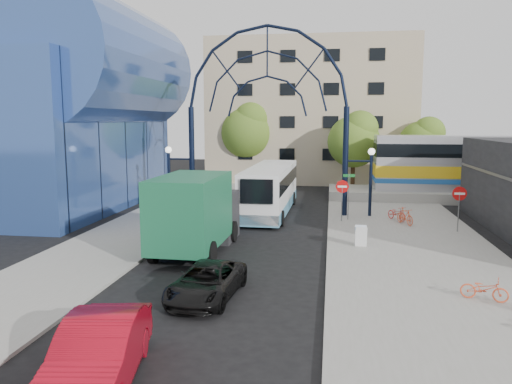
% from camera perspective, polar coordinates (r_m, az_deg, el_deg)
% --- Properties ---
extents(ground, '(120.00, 120.00, 0.00)m').
position_cam_1_polar(ground, '(19.37, -4.16, -10.26)').
color(ground, black).
rests_on(ground, ground).
extents(sidewalk_east, '(8.00, 56.00, 0.12)m').
position_cam_1_polar(sidewalk_east, '(23.07, 18.14, -7.47)').
color(sidewalk_east, gray).
rests_on(sidewalk_east, ground).
extents(plaza_west, '(5.00, 50.00, 0.12)m').
position_cam_1_polar(plaza_west, '(26.86, -14.98, -5.16)').
color(plaza_west, gray).
rests_on(plaza_west, ground).
extents(gateway_arch, '(13.64, 0.44, 12.10)m').
position_cam_1_polar(gateway_arch, '(32.28, 1.28, 12.48)').
color(gateway_arch, black).
rests_on(gateway_arch, ground).
extents(stop_sign, '(0.80, 0.07, 2.50)m').
position_cam_1_polar(stop_sign, '(30.21, 9.82, 0.19)').
color(stop_sign, slate).
rests_on(stop_sign, sidewalk_east).
extents(do_not_enter_sign, '(0.76, 0.07, 2.48)m').
position_cam_1_polar(do_not_enter_sign, '(29.06, 22.21, -0.65)').
color(do_not_enter_sign, slate).
rests_on(do_not_enter_sign, sidewalk_east).
extents(street_name_sign, '(0.70, 0.70, 2.80)m').
position_cam_1_polar(street_name_sign, '(30.80, 10.55, 0.58)').
color(street_name_sign, slate).
rests_on(street_name_sign, sidewalk_east).
extents(sandwich_board, '(0.55, 0.61, 0.99)m').
position_cam_1_polar(sandwich_board, '(24.54, 11.91, -4.67)').
color(sandwich_board, white).
rests_on(sandwich_board, sidewalk_east).
extents(transit_hall, '(16.50, 18.00, 14.50)m').
position_cam_1_polar(transit_hall, '(38.22, -22.19, 8.43)').
color(transit_hall, '#2F4D91').
rests_on(transit_hall, ground).
extents(apartment_block, '(20.00, 12.10, 14.00)m').
position_cam_1_polar(apartment_block, '(52.94, 6.38, 9.05)').
color(apartment_block, tan).
rests_on(apartment_block, ground).
extents(tree_north_a, '(4.48, 4.48, 7.00)m').
position_cam_1_polar(tree_north_a, '(43.92, 11.27, 6.02)').
color(tree_north_a, '#382314').
rests_on(tree_north_a, ground).
extents(tree_north_b, '(5.12, 5.12, 8.00)m').
position_cam_1_polar(tree_north_b, '(48.52, -0.90, 7.14)').
color(tree_north_b, '#382314').
rests_on(tree_north_b, ground).
extents(tree_north_c, '(4.16, 4.16, 6.50)m').
position_cam_1_polar(tree_north_c, '(46.58, 18.57, 5.46)').
color(tree_north_c, '#382314').
rests_on(tree_north_c, ground).
extents(city_bus, '(2.82, 11.41, 3.12)m').
position_cam_1_polar(city_bus, '(33.22, 1.65, 0.39)').
color(city_bus, white).
rests_on(city_bus, ground).
extents(green_truck, '(2.96, 7.35, 3.68)m').
position_cam_1_polar(green_truck, '(23.57, -6.79, -2.36)').
color(green_truck, black).
rests_on(green_truck, ground).
extents(black_suv, '(2.33, 4.43, 1.19)m').
position_cam_1_polar(black_suv, '(17.59, -5.66, -10.17)').
color(black_suv, black).
rests_on(black_suv, ground).
extents(red_sedan, '(2.50, 5.00, 1.57)m').
position_cam_1_polar(red_sedan, '(12.63, -17.60, -17.17)').
color(red_sedan, '#9F0919').
rests_on(red_sedan, ground).
extents(bike_near_a, '(1.32, 1.64, 0.84)m').
position_cam_1_polar(bike_near_a, '(31.50, 15.79, -2.36)').
color(bike_near_a, red).
rests_on(bike_near_a, sidewalk_east).
extents(bike_near_b, '(1.10, 1.65, 0.97)m').
position_cam_1_polar(bike_near_b, '(30.33, 16.66, -2.67)').
color(bike_near_b, '#DD502C').
rests_on(bike_near_b, sidewalk_east).
extents(bike_far_a, '(1.60, 0.98, 0.80)m').
position_cam_1_polar(bike_far_a, '(18.68, 24.64, -10.04)').
color(bike_far_a, '#E7532E').
rests_on(bike_far_a, sidewalk_east).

